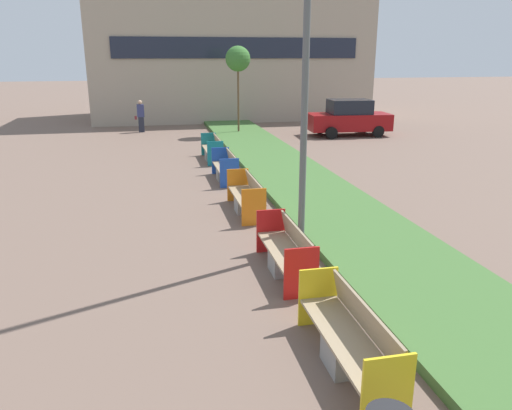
{
  "coord_description": "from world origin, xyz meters",
  "views": [
    {
      "loc": [
        -1.51,
        2.58,
        4.07
      ],
      "look_at": [
        0.9,
        13.8,
        0.6
      ],
      "focal_mm": 35.0,
      "sensor_mm": 36.0,
      "label": 1
    }
  ],
  "objects_px": {
    "bench_teal_frame": "(213,151)",
    "sapling_tree_far": "(238,59)",
    "pedestrian_walking": "(141,116)",
    "parked_car_distant": "(349,118)",
    "bench_red_frame": "(286,254)",
    "street_lamp_post": "(307,12)",
    "bench_yellow_frame": "(349,343)",
    "bench_orange_frame": "(247,199)",
    "bench_blue_frame": "(226,169)"
  },
  "relations": [
    {
      "from": "pedestrian_walking",
      "to": "parked_car_distant",
      "type": "distance_m",
      "value": 11.19
    },
    {
      "from": "bench_red_frame",
      "to": "street_lamp_post",
      "type": "xyz_separation_m",
      "value": [
        0.61,
        1.03,
        4.47
      ]
    },
    {
      "from": "bench_blue_frame",
      "to": "sapling_tree_far",
      "type": "xyz_separation_m",
      "value": [
        2.2,
        9.82,
        3.47
      ]
    },
    {
      "from": "bench_blue_frame",
      "to": "bench_yellow_frame",
      "type": "bearing_deg",
      "value": -89.98
    },
    {
      "from": "bench_teal_frame",
      "to": "sapling_tree_far",
      "type": "bearing_deg",
      "value": 71.04
    },
    {
      "from": "street_lamp_post",
      "to": "pedestrian_walking",
      "type": "height_order",
      "value": "street_lamp_post"
    },
    {
      "from": "street_lamp_post",
      "to": "pedestrian_walking",
      "type": "bearing_deg",
      "value": 100.64
    },
    {
      "from": "bench_yellow_frame",
      "to": "pedestrian_walking",
      "type": "distance_m",
      "value": 22.8
    },
    {
      "from": "bench_yellow_frame",
      "to": "bench_blue_frame",
      "type": "distance_m",
      "value": 10.8
    },
    {
      "from": "bench_red_frame",
      "to": "bench_blue_frame",
      "type": "distance_m",
      "value": 7.63
    },
    {
      "from": "bench_teal_frame",
      "to": "bench_orange_frame",
      "type": "bearing_deg",
      "value": -89.99
    },
    {
      "from": "bench_yellow_frame",
      "to": "bench_teal_frame",
      "type": "xyz_separation_m",
      "value": [
        -0.0,
        14.22,
        -0.01
      ]
    },
    {
      "from": "bench_orange_frame",
      "to": "sapling_tree_far",
      "type": "relative_size",
      "value": 0.51
    },
    {
      "from": "bench_red_frame",
      "to": "street_lamp_post",
      "type": "distance_m",
      "value": 4.63
    },
    {
      "from": "bench_red_frame",
      "to": "bench_teal_frame",
      "type": "bearing_deg",
      "value": 90.0
    },
    {
      "from": "bench_yellow_frame",
      "to": "bench_teal_frame",
      "type": "distance_m",
      "value": 14.22
    },
    {
      "from": "bench_yellow_frame",
      "to": "bench_red_frame",
      "type": "xyz_separation_m",
      "value": [
        -0.0,
        3.16,
        -0.0
      ]
    },
    {
      "from": "parked_car_distant",
      "to": "bench_blue_frame",
      "type": "bearing_deg",
      "value": -129.01
    },
    {
      "from": "street_lamp_post",
      "to": "parked_car_distant",
      "type": "distance_m",
      "value": 16.98
    },
    {
      "from": "bench_red_frame",
      "to": "bench_teal_frame",
      "type": "height_order",
      "value": "same"
    },
    {
      "from": "bench_yellow_frame",
      "to": "pedestrian_walking",
      "type": "bearing_deg",
      "value": 97.19
    },
    {
      "from": "bench_red_frame",
      "to": "pedestrian_walking",
      "type": "relative_size",
      "value": 1.31
    },
    {
      "from": "pedestrian_walking",
      "to": "parked_car_distant",
      "type": "relative_size",
      "value": 0.4
    },
    {
      "from": "parked_car_distant",
      "to": "bench_yellow_frame",
      "type": "bearing_deg",
      "value": -107.99
    },
    {
      "from": "bench_yellow_frame",
      "to": "bench_blue_frame",
      "type": "xyz_separation_m",
      "value": [
        -0.0,
        10.8,
        -0.01
      ]
    },
    {
      "from": "bench_yellow_frame",
      "to": "bench_red_frame",
      "type": "bearing_deg",
      "value": 90.03
    },
    {
      "from": "parked_car_distant",
      "to": "sapling_tree_far",
      "type": "bearing_deg",
      "value": 168.68
    },
    {
      "from": "sapling_tree_far",
      "to": "bench_orange_frame",
      "type": "bearing_deg",
      "value": -99.26
    },
    {
      "from": "bench_orange_frame",
      "to": "parked_car_distant",
      "type": "height_order",
      "value": "parked_car_distant"
    },
    {
      "from": "bench_teal_frame",
      "to": "sapling_tree_far",
      "type": "height_order",
      "value": "sapling_tree_far"
    },
    {
      "from": "street_lamp_post",
      "to": "parked_car_distant",
      "type": "relative_size",
      "value": 2.06
    },
    {
      "from": "sapling_tree_far",
      "to": "pedestrian_walking",
      "type": "bearing_deg",
      "value": 158.37
    },
    {
      "from": "sapling_tree_far",
      "to": "pedestrian_walking",
      "type": "height_order",
      "value": "sapling_tree_far"
    },
    {
      "from": "bench_yellow_frame",
      "to": "bench_teal_frame",
      "type": "relative_size",
      "value": 1.08
    },
    {
      "from": "bench_orange_frame",
      "to": "sapling_tree_far",
      "type": "distance_m",
      "value": 14.08
    },
    {
      "from": "bench_teal_frame",
      "to": "parked_car_distant",
      "type": "xyz_separation_m",
      "value": [
        7.76,
        4.86,
        0.54
      ]
    },
    {
      "from": "bench_teal_frame",
      "to": "street_lamp_post",
      "type": "relative_size",
      "value": 0.25
    },
    {
      "from": "bench_blue_frame",
      "to": "pedestrian_walking",
      "type": "distance_m",
      "value": 12.17
    },
    {
      "from": "pedestrian_walking",
      "to": "parked_car_distant",
      "type": "bearing_deg",
      "value": -18.45
    },
    {
      "from": "bench_blue_frame",
      "to": "parked_car_distant",
      "type": "height_order",
      "value": "parked_car_distant"
    },
    {
      "from": "bench_yellow_frame",
      "to": "parked_car_distant",
      "type": "xyz_separation_m",
      "value": [
        7.76,
        19.08,
        0.54
      ]
    },
    {
      "from": "bench_teal_frame",
      "to": "sapling_tree_far",
      "type": "relative_size",
      "value": 0.49
    },
    {
      "from": "street_lamp_post",
      "to": "sapling_tree_far",
      "type": "distance_m",
      "value": 16.53
    },
    {
      "from": "bench_red_frame",
      "to": "pedestrian_walking",
      "type": "xyz_separation_m",
      "value": [
        -2.85,
        19.46,
        0.5
      ]
    },
    {
      "from": "bench_blue_frame",
      "to": "bench_teal_frame",
      "type": "distance_m",
      "value": 3.43
    },
    {
      "from": "street_lamp_post",
      "to": "sapling_tree_far",
      "type": "relative_size",
      "value": 1.97
    },
    {
      "from": "bench_yellow_frame",
      "to": "bench_blue_frame",
      "type": "relative_size",
      "value": 1.17
    },
    {
      "from": "bench_teal_frame",
      "to": "parked_car_distant",
      "type": "height_order",
      "value": "parked_car_distant"
    },
    {
      "from": "bench_yellow_frame",
      "to": "parked_car_distant",
      "type": "relative_size",
      "value": 0.56
    },
    {
      "from": "pedestrian_walking",
      "to": "bench_orange_frame",
      "type": "bearing_deg",
      "value": -79.55
    }
  ]
}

